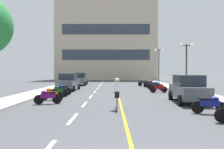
% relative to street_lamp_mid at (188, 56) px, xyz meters
% --- Properties ---
extents(ground_plane, '(140.00, 140.00, 0.00)m').
position_rel_street_lamp_mid_xyz_m(ground_plane, '(-7.39, 2.32, -3.64)').
color(ground_plane, '#47474C').
extents(curb_left, '(2.40, 72.00, 0.12)m').
position_rel_street_lamp_mid_xyz_m(curb_left, '(-14.59, 5.32, -3.58)').
color(curb_left, '#A8A8A3').
rests_on(curb_left, ground).
extents(curb_right, '(2.40, 72.00, 0.12)m').
position_rel_street_lamp_mid_xyz_m(curb_right, '(-0.19, 5.32, -3.58)').
color(curb_right, '#A8A8A3').
rests_on(curb_right, ground).
extents(lane_dash_1, '(0.14, 2.20, 0.01)m').
position_rel_street_lamp_mid_xyz_m(lane_dash_1, '(-9.39, -12.68, -3.63)').
color(lane_dash_1, silver).
rests_on(lane_dash_1, ground).
extents(lane_dash_2, '(0.14, 2.20, 0.01)m').
position_rel_street_lamp_mid_xyz_m(lane_dash_2, '(-9.39, -8.68, -3.63)').
color(lane_dash_2, silver).
rests_on(lane_dash_2, ground).
extents(lane_dash_3, '(0.14, 2.20, 0.01)m').
position_rel_street_lamp_mid_xyz_m(lane_dash_3, '(-9.39, -4.68, -3.63)').
color(lane_dash_3, silver).
rests_on(lane_dash_3, ground).
extents(lane_dash_4, '(0.14, 2.20, 0.01)m').
position_rel_street_lamp_mid_xyz_m(lane_dash_4, '(-9.39, -0.68, -3.63)').
color(lane_dash_4, silver).
rests_on(lane_dash_4, ground).
extents(lane_dash_5, '(0.14, 2.20, 0.01)m').
position_rel_street_lamp_mid_xyz_m(lane_dash_5, '(-9.39, 3.32, -3.63)').
color(lane_dash_5, silver).
rests_on(lane_dash_5, ground).
extents(lane_dash_6, '(0.14, 2.20, 0.01)m').
position_rel_street_lamp_mid_xyz_m(lane_dash_6, '(-9.39, 7.32, -3.63)').
color(lane_dash_6, silver).
rests_on(lane_dash_6, ground).
extents(lane_dash_7, '(0.14, 2.20, 0.01)m').
position_rel_street_lamp_mid_xyz_m(lane_dash_7, '(-9.39, 11.32, -3.63)').
color(lane_dash_7, silver).
rests_on(lane_dash_7, ground).
extents(lane_dash_8, '(0.14, 2.20, 0.01)m').
position_rel_street_lamp_mid_xyz_m(lane_dash_8, '(-9.39, 15.32, -3.63)').
color(lane_dash_8, silver).
rests_on(lane_dash_8, ground).
extents(lane_dash_9, '(0.14, 2.20, 0.01)m').
position_rel_street_lamp_mid_xyz_m(lane_dash_9, '(-9.39, 19.32, -3.63)').
color(lane_dash_9, silver).
rests_on(lane_dash_9, ground).
extents(lane_dash_10, '(0.14, 2.20, 0.01)m').
position_rel_street_lamp_mid_xyz_m(lane_dash_10, '(-9.39, 23.32, -3.63)').
color(lane_dash_10, silver).
rests_on(lane_dash_10, ground).
extents(lane_dash_11, '(0.14, 2.20, 0.01)m').
position_rel_street_lamp_mid_xyz_m(lane_dash_11, '(-9.39, 27.32, -3.63)').
color(lane_dash_11, silver).
rests_on(lane_dash_11, ground).
extents(centre_line_yellow, '(0.12, 66.00, 0.01)m').
position_rel_street_lamp_mid_xyz_m(centre_line_yellow, '(-7.14, 5.32, -3.63)').
color(centre_line_yellow, gold).
rests_on(centre_line_yellow, ground).
extents(office_building, '(23.53, 6.54, 19.21)m').
position_rel_street_lamp_mid_xyz_m(office_building, '(-9.04, 29.53, 5.97)').
color(office_building, '#BCAD93').
rests_on(office_building, ground).
extents(street_lamp_mid, '(1.46, 0.36, 4.76)m').
position_rel_street_lamp_mid_xyz_m(street_lamp_mid, '(0.00, 0.00, 0.00)').
color(street_lamp_mid, black).
rests_on(street_lamp_mid, curb_right).
extents(street_lamp_far, '(1.46, 0.36, 5.48)m').
position_rel_street_lamp_mid_xyz_m(street_lamp_far, '(-0.26, 11.72, 0.45)').
color(street_lamp_far, black).
rests_on(street_lamp_far, curb_right).
extents(parked_car_near, '(2.14, 4.30, 1.82)m').
position_rel_street_lamp_mid_xyz_m(parked_car_near, '(-2.63, -7.89, -2.72)').
color(parked_car_near, black).
rests_on(parked_car_near, ground).
extents(parked_car_mid, '(2.03, 4.25, 1.82)m').
position_rel_street_lamp_mid_xyz_m(parked_car_mid, '(-12.34, 0.86, -2.72)').
color(parked_car_mid, black).
rests_on(parked_car_mid, ground).
extents(parked_car_far, '(1.96, 4.22, 1.82)m').
position_rel_street_lamp_mid_xyz_m(parked_car_far, '(-12.35, 9.29, -2.72)').
color(parked_car_far, black).
rests_on(parked_car_far, ground).
extents(motorcycle_2, '(1.66, 0.73, 0.92)m').
position_rel_street_lamp_mid_xyz_m(motorcycle_2, '(-2.93, -11.68, -3.16)').
color(motorcycle_2, black).
rests_on(motorcycle_2, ground).
extents(motorcycle_3, '(1.66, 0.72, 0.92)m').
position_rel_street_lamp_mid_xyz_m(motorcycle_3, '(-11.71, -8.60, -3.16)').
color(motorcycle_3, black).
rests_on(motorcycle_3, ground).
extents(motorcycle_4, '(1.70, 0.60, 0.92)m').
position_rel_street_lamp_mid_xyz_m(motorcycle_4, '(-11.98, -6.76, -3.16)').
color(motorcycle_4, black).
rests_on(motorcycle_4, ground).
extents(motorcycle_5, '(1.67, 0.71, 0.92)m').
position_rel_street_lamp_mid_xyz_m(motorcycle_5, '(-12.01, -4.63, -3.16)').
color(motorcycle_5, black).
rests_on(motorcycle_5, ground).
extents(motorcycle_6, '(1.64, 0.78, 0.92)m').
position_rel_street_lamp_mid_xyz_m(motorcycle_6, '(-12.03, -3.15, -3.16)').
color(motorcycle_6, black).
rests_on(motorcycle_6, ground).
extents(motorcycle_7, '(1.70, 0.60, 0.92)m').
position_rel_street_lamp_mid_xyz_m(motorcycle_7, '(-3.17, -1.53, -3.16)').
color(motorcycle_7, black).
rests_on(motorcycle_7, ground).
extents(motorcycle_8, '(1.70, 0.60, 0.92)m').
position_rel_street_lamp_mid_xyz_m(motorcycle_8, '(-2.92, 0.66, -3.16)').
color(motorcycle_8, black).
rests_on(motorcycle_8, ground).
extents(motorcycle_9, '(1.70, 0.60, 0.92)m').
position_rel_street_lamp_mid_xyz_m(motorcycle_9, '(-2.75, 2.77, -3.16)').
color(motorcycle_9, black).
rests_on(motorcycle_9, ground).
extents(motorcycle_10, '(1.65, 0.77, 0.92)m').
position_rel_street_lamp_mid_xyz_m(motorcycle_10, '(-2.85, 5.33, -3.16)').
color(motorcycle_10, black).
rests_on(motorcycle_10, ground).
extents(motorcycle_11, '(1.69, 0.60, 0.92)m').
position_rel_street_lamp_mid_xyz_m(motorcycle_11, '(-3.24, 7.29, -3.16)').
color(motorcycle_11, black).
rests_on(motorcycle_11, ground).
extents(cyclist_rider, '(0.42, 1.77, 1.71)m').
position_rel_street_lamp_mid_xyz_m(cyclist_rider, '(-7.40, -10.47, -2.75)').
color(cyclist_rider, black).
rests_on(cyclist_rider, ground).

